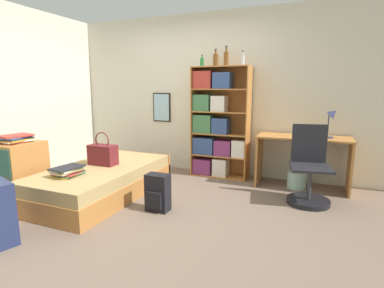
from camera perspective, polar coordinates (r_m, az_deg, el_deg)
ground_plane at (r=3.88m, az=-9.08°, el=-10.84°), size 14.00×14.00×0.00m
wall_back at (r=5.12m, az=0.47°, el=9.37°), size 10.00×0.09×2.60m
wall_left at (r=5.13m, az=-31.08°, el=7.87°), size 0.06×10.00×2.60m
bed at (r=4.19m, az=-16.59°, el=-6.71°), size 1.04×1.96×0.39m
handbag at (r=4.19m, az=-16.63°, el=-1.89°), size 0.37×0.19×0.44m
book_stack_on_bed at (r=3.83m, az=-22.58°, el=-4.77°), size 0.32×0.38×0.11m
dresser at (r=4.41m, az=-30.17°, el=-4.50°), size 0.50×0.56×0.74m
magazine_pile_on_dresser at (r=4.33m, az=-30.54°, el=0.91°), size 0.33×0.40×0.10m
bookcase at (r=4.79m, az=4.49°, el=3.48°), size 0.90×0.33×1.74m
bottle_green at (r=4.87m, az=1.92°, el=15.31°), size 0.06×0.06×0.18m
bottle_brown at (r=4.83m, az=4.52°, el=15.69°), size 0.08×0.08×0.26m
bottle_clear at (r=4.68m, az=6.53°, el=15.93°), size 0.07×0.07×0.29m
bottle_blue at (r=4.69m, az=9.61°, el=15.51°), size 0.06×0.06×0.22m
desk at (r=4.51m, az=20.35°, el=-1.40°), size 1.26×0.53×0.74m
desk_lamp at (r=4.44m, az=25.08°, el=4.55°), size 0.20×0.15×0.42m
desk_chair at (r=4.01m, az=21.37°, el=-6.16°), size 0.54×0.55×0.97m
backpack at (r=3.54m, az=-6.56°, el=-9.23°), size 0.27×0.20×0.44m
waste_bin at (r=4.56m, az=19.30°, el=-6.44°), size 0.26×0.26×0.24m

